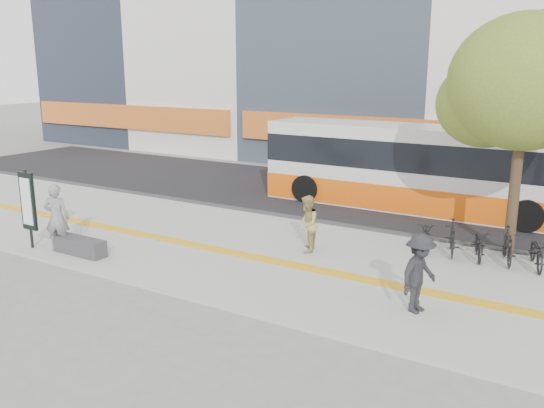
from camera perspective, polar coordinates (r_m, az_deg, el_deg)
The scene contains 13 objects.
ground at distance 15.22m, azimuth -8.68°, elevation -5.65°, with size 120.00×120.00×0.00m, color slate.
sidewalk at distance 16.32m, azimuth -5.31°, elevation -4.06°, with size 40.00×7.00×0.08m, color gray.
tactile_strip at distance 15.93m, azimuth -6.38°, elevation -4.37°, with size 40.00×0.45×0.01m, color gold.
street at distance 22.57m, azimuth 6.06°, elevation 0.89°, with size 40.00×8.00×0.06m, color black.
curb at distance 19.12m, azimuth 0.93°, elevation -1.25°, with size 40.00×0.25×0.14m, color #313133.
bench at distance 16.10m, azimuth -18.63°, elevation -4.01°, with size 1.60×0.45×0.45m, color #313133.
signboard at distance 16.89m, azimuth -23.22°, elevation 0.14°, with size 0.55×0.10×2.20m.
street_tree at distance 15.92m, azimuth 23.97°, elevation 10.79°, with size 4.40×3.80×6.31m.
bus at distance 20.62m, azimuth 14.30°, elevation 3.29°, with size 10.91×2.59×2.90m.
bicycle_row at distance 15.85m, azimuth 20.01°, elevation -3.64°, with size 3.74×1.64×0.91m.
seated_woman at distance 16.44m, azimuth -20.71°, elevation -1.28°, with size 0.67×0.44×1.85m, color black.
pedestrian_tan at distance 15.34m, azimuth 3.51°, elevation -2.00°, with size 0.75×0.59×1.55m, color tan.
pedestrian_dark at distance 11.98m, azimuth 14.51°, elevation -6.75°, with size 1.07×0.61×1.65m, color black.
Camera 1 is at (9.32, -10.95, 5.00)m, focal length 37.67 mm.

